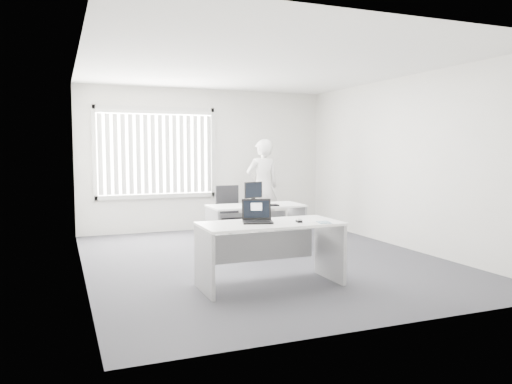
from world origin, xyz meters
name	(u,v)px	position (x,y,z in m)	size (l,w,h in m)	color
ground	(263,259)	(0.00, 0.00, 0.00)	(6.00, 6.00, 0.00)	#47474D
wall_back	(206,160)	(0.00, 3.00, 1.40)	(5.00, 0.02, 2.80)	silver
wall_front	(391,174)	(0.00, -3.00, 1.40)	(5.00, 0.02, 2.80)	silver
wall_left	(81,167)	(-2.50, 0.00, 1.40)	(0.02, 6.00, 2.80)	silver
wall_right	(404,163)	(2.50, 0.00, 1.40)	(0.02, 6.00, 2.80)	silver
ceiling	(263,66)	(0.00, 0.00, 2.80)	(5.00, 6.00, 0.02)	white
window	(156,153)	(-1.00, 2.96, 1.55)	(2.32, 0.06, 1.76)	beige
blinds	(157,154)	(-1.00, 2.90, 1.52)	(2.20, 0.10, 1.50)	white
desk_near	(270,240)	(-0.46, -1.33, 0.55)	(1.67, 0.78, 0.76)	white
desk_far	(256,217)	(0.24, 0.87, 0.51)	(1.55, 0.74, 0.70)	white
office_chair	(230,225)	(-0.03, 1.42, 0.31)	(0.57, 0.57, 0.99)	black
person	(263,186)	(0.87, 2.12, 0.90)	(0.66, 0.43, 1.81)	white
laptop	(258,211)	(-0.61, -1.32, 0.90)	(0.35, 0.31, 0.27)	black
paper_sheet	(304,222)	(-0.06, -1.42, 0.76)	(0.32, 0.23, 0.00)	silver
mouse	(299,221)	(-0.14, -1.46, 0.78)	(0.06, 0.10, 0.04)	silver
booklet	(324,222)	(0.12, -1.59, 0.76)	(0.13, 0.19, 0.01)	white
keyboard	(264,205)	(0.30, 0.68, 0.72)	(0.47, 0.16, 0.02)	black
monitor	(253,193)	(0.28, 1.11, 0.89)	(0.36, 0.11, 0.36)	black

